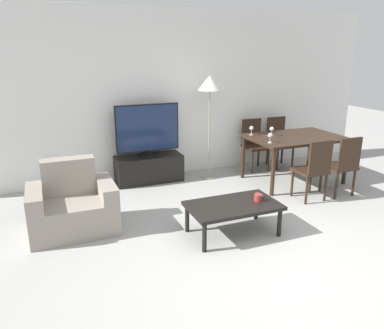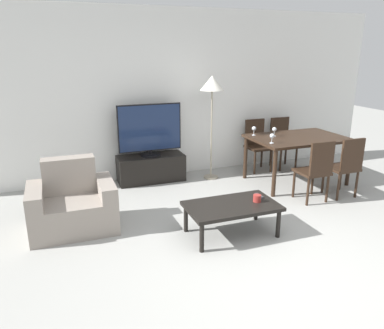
% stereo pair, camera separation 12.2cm
% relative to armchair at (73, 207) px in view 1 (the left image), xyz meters
% --- Properties ---
extents(ground_plane, '(18.00, 18.00, 0.00)m').
position_rel_armchair_xyz_m(ground_plane, '(1.83, -1.66, -0.29)').
color(ground_plane, '#9E9E99').
extents(wall_back, '(7.47, 0.06, 2.70)m').
position_rel_armchair_xyz_m(wall_back, '(1.83, 1.61, 1.06)').
color(wall_back, white).
rests_on(wall_back, ground_plane).
extents(armchair, '(0.97, 0.70, 0.83)m').
position_rel_armchair_xyz_m(armchair, '(0.00, 0.00, 0.00)').
color(armchair, gray).
rests_on(armchair, ground_plane).
extents(tv_stand, '(1.06, 0.43, 0.43)m').
position_rel_armchair_xyz_m(tv_stand, '(1.29, 1.33, -0.08)').
color(tv_stand, black).
rests_on(tv_stand, ground_plane).
extents(tv, '(1.01, 0.32, 0.83)m').
position_rel_armchair_xyz_m(tv, '(1.29, 1.33, 0.56)').
color(tv, black).
rests_on(tv, tv_stand).
extents(coffee_table, '(1.05, 0.61, 0.37)m').
position_rel_armchair_xyz_m(coffee_table, '(1.70, -0.80, 0.04)').
color(coffee_table, black).
rests_on(coffee_table, ground_plane).
extents(dining_table, '(1.47, 0.99, 0.74)m').
position_rel_armchair_xyz_m(dining_table, '(3.47, 0.48, 0.38)').
color(dining_table, black).
rests_on(dining_table, ground_plane).
extents(dining_chair_near, '(0.40, 0.40, 0.89)m').
position_rel_armchair_xyz_m(dining_chair_near, '(3.21, -0.32, 0.20)').
color(dining_chair_near, black).
rests_on(dining_chair_near, ground_plane).
extents(dining_chair_far, '(0.40, 0.40, 0.89)m').
position_rel_armchair_xyz_m(dining_chair_far, '(3.72, 1.29, 0.20)').
color(dining_chair_far, black).
rests_on(dining_chair_far, ground_plane).
extents(dining_chair_near_right, '(0.40, 0.40, 0.89)m').
position_rel_armchair_xyz_m(dining_chair_near_right, '(3.72, -0.32, 0.20)').
color(dining_chair_near_right, black).
rests_on(dining_chair_near_right, ground_plane).
extents(dining_chair_far_left, '(0.40, 0.40, 0.89)m').
position_rel_armchair_xyz_m(dining_chair_far_left, '(3.21, 1.29, 0.20)').
color(dining_chair_far_left, black).
rests_on(dining_chair_far_left, ground_plane).
extents(floor_lamp, '(0.37, 0.37, 1.67)m').
position_rel_armchair_xyz_m(floor_lamp, '(2.27, 1.13, 1.19)').
color(floor_lamp, gray).
rests_on(floor_lamp, ground_plane).
extents(remote_primary, '(0.04, 0.15, 0.02)m').
position_rel_armchair_xyz_m(remote_primary, '(2.10, -0.70, 0.09)').
color(remote_primary, '#38383D').
rests_on(remote_primary, coffee_table).
extents(cup_white_near, '(0.09, 0.09, 0.08)m').
position_rel_armchair_xyz_m(cup_white_near, '(2.00, -0.82, 0.12)').
color(cup_white_near, maroon).
rests_on(cup_white_near, coffee_table).
extents(wine_glass_left, '(0.07, 0.07, 0.15)m').
position_rel_armchair_xyz_m(wine_glass_left, '(2.87, 0.82, 0.56)').
color(wine_glass_left, silver).
rests_on(wine_glass_left, dining_table).
extents(wine_glass_center, '(0.07, 0.07, 0.15)m').
position_rel_armchair_xyz_m(wine_glass_center, '(2.85, 0.26, 0.56)').
color(wine_glass_center, silver).
rests_on(wine_glass_center, dining_table).
extents(wine_glass_right, '(0.07, 0.07, 0.15)m').
position_rel_armchair_xyz_m(wine_glass_right, '(3.14, 0.65, 0.56)').
color(wine_glass_right, silver).
rests_on(wine_glass_right, dining_table).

